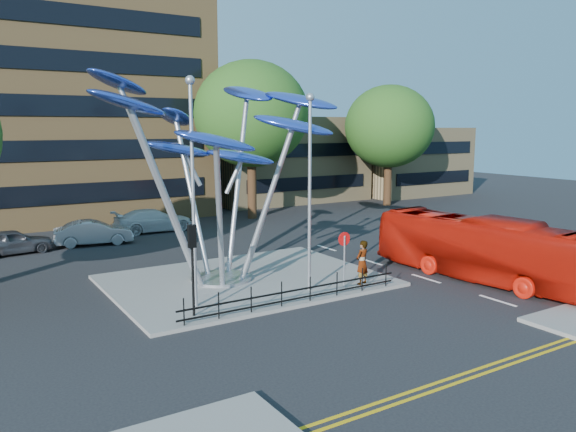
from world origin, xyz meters
TOP-DOWN VIEW (x-y plane):
  - ground at (0.00, 0.00)m, footprint 120.00×120.00m
  - traffic_island at (-1.00, 6.00)m, footprint 12.00×9.00m
  - double_yellow_near at (0.00, -6.00)m, footprint 40.00×0.12m
  - double_yellow_far at (0.00, -6.30)m, footprint 40.00×0.12m
  - brick_tower at (-6.00, 32.00)m, footprint 25.00×15.00m
  - low_building_near at (16.00, 30.00)m, footprint 15.00×8.00m
  - low_building_far at (30.00, 28.00)m, footprint 12.00×8.00m
  - tree_right at (8.00, 22.00)m, footprint 8.80×8.80m
  - tree_far at (22.00, 22.00)m, footprint 8.00×8.00m
  - leaf_sculpture at (-2.07, 6.68)m, footprint 12.72×9.54m
  - street_lamp_left at (-4.50, 3.50)m, footprint 0.36×0.36m
  - street_lamp_right at (0.50, 3.00)m, footprint 0.36×0.36m
  - traffic_light_island at (-5.00, 2.50)m, footprint 0.28×0.18m
  - no_entry_sign_island at (2.00, 2.52)m, footprint 0.60×0.10m
  - pedestrian_railing_front at (-1.00, 1.70)m, footprint 10.00×0.06m
  - red_bus at (8.50, 0.55)m, footprint 3.53×10.91m
  - pedestrian at (3.00, 2.50)m, footprint 0.82×0.65m
  - parked_car_left at (-9.43, 18.00)m, footprint 4.40×2.23m
  - parked_car_mid at (-4.93, 18.26)m, footprint 4.72×2.27m
  - parked_car_right at (-0.43, 20.56)m, footprint 5.35×2.18m

SIDE VIEW (x-z plane):
  - ground at x=0.00m, z-range 0.00..0.00m
  - double_yellow_near at x=0.00m, z-range 0.00..0.01m
  - double_yellow_far at x=0.00m, z-range 0.00..0.01m
  - traffic_island at x=-1.00m, z-range 0.00..0.15m
  - pedestrian_railing_front at x=-1.00m, z-range 0.05..1.05m
  - parked_car_left at x=-9.43m, z-range 0.00..1.44m
  - parked_car_mid at x=-4.93m, z-range 0.00..1.49m
  - parked_car_right at x=-0.43m, z-range 0.00..1.55m
  - pedestrian at x=3.00m, z-range 0.15..2.13m
  - red_bus at x=8.50m, z-range 0.00..2.98m
  - no_entry_sign_island at x=2.00m, z-range 0.59..3.04m
  - traffic_light_island at x=-5.00m, z-range 0.90..4.33m
  - low_building_far at x=30.00m, z-range 0.00..7.00m
  - low_building_near at x=16.00m, z-range 0.00..8.00m
  - street_lamp_right at x=0.50m, z-range 0.94..9.24m
  - street_lamp_left at x=-4.50m, z-range 0.96..9.76m
  - leaf_sculpture at x=-2.07m, z-range 2.12..11.63m
  - tree_far at x=22.00m, z-range 1.70..12.51m
  - tree_right at x=8.00m, z-range 1.98..14.09m
  - brick_tower at x=-6.00m, z-range 0.00..30.00m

